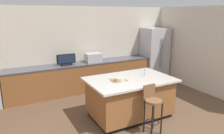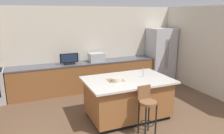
# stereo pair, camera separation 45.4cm
# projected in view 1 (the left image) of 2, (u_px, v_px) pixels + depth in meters

# --- Properties ---
(wall_back) EXTENTS (6.87, 0.12, 2.62)m
(wall_back) POSITION_uv_depth(u_px,v_px,m) (81.00, 48.00, 6.84)
(wall_back) COLOR beige
(wall_back) RESTS_ON ground_plane
(wall_right) EXTENTS (0.12, 4.73, 2.62)m
(wall_right) POSITION_uv_depth(u_px,v_px,m) (206.00, 50.00, 6.45)
(wall_right) COLOR beige
(wall_right) RESTS_ON ground_plane
(counter_back) EXTENTS (4.62, 0.62, 0.91)m
(counter_back) POSITION_uv_depth(u_px,v_px,m) (83.00, 77.00, 6.69)
(counter_back) COLOR brown
(counter_back) RESTS_ON ground_plane
(kitchen_island) EXTENTS (1.97, 1.29, 0.94)m
(kitchen_island) POSITION_uv_depth(u_px,v_px,m) (130.00, 97.00, 5.03)
(kitchen_island) COLOR black
(kitchen_island) RESTS_ON ground_plane
(refrigerator) EXTENTS (0.89, 0.74, 1.89)m
(refrigerator) POSITION_uv_depth(u_px,v_px,m) (155.00, 54.00, 7.78)
(refrigerator) COLOR #B7BABF
(refrigerator) RESTS_ON ground_plane
(microwave) EXTENTS (0.48, 0.36, 0.27)m
(microwave) POSITION_uv_depth(u_px,v_px,m) (93.00, 58.00, 6.70)
(microwave) COLOR #B7BABF
(microwave) RESTS_ON counter_back
(tv_monitor) EXTENTS (0.55, 0.16, 0.33)m
(tv_monitor) POSITION_uv_depth(u_px,v_px,m) (66.00, 60.00, 6.26)
(tv_monitor) COLOR black
(tv_monitor) RESTS_ON counter_back
(sink_faucet_back) EXTENTS (0.02, 0.02, 0.24)m
(sink_faucet_back) POSITION_uv_depth(u_px,v_px,m) (76.00, 59.00, 6.55)
(sink_faucet_back) COLOR #B2B2B7
(sink_faucet_back) RESTS_ON counter_back
(sink_faucet_island) EXTENTS (0.02, 0.02, 0.22)m
(sink_faucet_island) POSITION_uv_depth(u_px,v_px,m) (145.00, 72.00, 5.07)
(sink_faucet_island) COLOR #B2B2B7
(sink_faucet_island) RESTS_ON kitchen_island
(bar_stool_center) EXTENTS (0.34, 0.34, 1.02)m
(bar_stool_center) POSITION_uv_depth(u_px,v_px,m) (152.00, 105.00, 4.27)
(bar_stool_center) COLOR brown
(bar_stool_center) RESTS_ON ground_plane
(fruit_bowl) EXTENTS (0.22, 0.22, 0.09)m
(fruit_bowl) POSITION_uv_depth(u_px,v_px,m) (120.00, 80.00, 4.70)
(fruit_bowl) COLOR beige
(fruit_bowl) RESTS_ON kitchen_island
(cutting_board) EXTENTS (0.37, 0.30, 0.02)m
(cutting_board) POSITION_uv_depth(u_px,v_px,m) (119.00, 80.00, 4.79)
(cutting_board) COLOR #A87F51
(cutting_board) RESTS_ON kitchen_island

